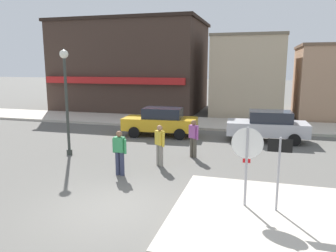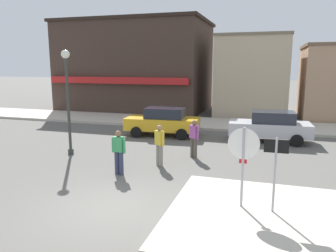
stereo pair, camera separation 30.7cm
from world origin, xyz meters
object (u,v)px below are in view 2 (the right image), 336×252
object	(u,v)px
stop_sign	(243,157)
parked_car_second	(270,126)
pedestrian_crossing_far	(159,144)
lamp_post	(67,87)
one_way_sign	(275,168)
parked_car_nearest	(163,121)
pedestrian_crossing_near	(194,138)
pedestrian_kerb_side	(119,151)

from	to	relation	value
stop_sign	parked_car_second	size ratio (longest dim) A/B	0.56
stop_sign	pedestrian_crossing_far	bearing A→B (deg)	136.83
stop_sign	parked_car_second	world-z (taller)	stop_sign
lamp_post	parked_car_second	distance (m)	10.01
one_way_sign	parked_car_second	world-z (taller)	one_way_sign
stop_sign	parked_car_nearest	bearing A→B (deg)	120.35
pedestrian_crossing_far	stop_sign	bearing A→B (deg)	-43.17
stop_sign	lamp_post	bearing A→B (deg)	154.72
parked_car_second	pedestrian_crossing_near	distance (m)	5.06
lamp_post	pedestrian_kerb_side	size ratio (longest dim) A/B	2.82
one_way_sign	pedestrian_kerb_side	distance (m)	5.56
parked_car_nearest	pedestrian_crossing_far	world-z (taller)	pedestrian_crossing_far
one_way_sign	parked_car_second	size ratio (longest dim) A/B	0.51
stop_sign	lamp_post	distance (m)	8.59
stop_sign	pedestrian_kerb_side	distance (m)	4.80
pedestrian_crossing_near	pedestrian_kerb_side	size ratio (longest dim) A/B	1.00
pedestrian_crossing_near	pedestrian_kerb_side	bearing A→B (deg)	-125.11
stop_sign	lamp_post	size ratio (longest dim) A/B	0.51
pedestrian_crossing_near	stop_sign	bearing A→B (deg)	-63.22
one_way_sign	parked_car_second	distance (m)	8.82
lamp_post	parked_car_nearest	bearing A→B (deg)	60.90
pedestrian_kerb_side	pedestrian_crossing_near	bearing A→B (deg)	54.89
lamp_post	pedestrian_crossing_near	xyz separation A→B (m)	(5.29, 1.06, -2.09)
parked_car_second	pedestrian_kerb_side	xyz separation A→B (m)	(-5.12, -6.96, 0.06)
stop_sign	pedestrian_crossing_far	world-z (taller)	stop_sign
one_way_sign	parked_car_second	xyz separation A→B (m)	(-0.11, 8.80, -0.52)
parked_car_nearest	pedestrian_crossing_near	xyz separation A→B (m)	(2.59, -3.78, 0.06)
parked_car_nearest	parked_car_second	bearing A→B (deg)	2.47
parked_car_second	pedestrian_crossing_near	bearing A→B (deg)	-127.21
parked_car_second	pedestrian_crossing_far	xyz separation A→B (m)	(-4.08, -5.54, 0.06)
pedestrian_crossing_near	pedestrian_kerb_side	xyz separation A→B (m)	(-2.06, -2.93, 0.00)
lamp_post	pedestrian_kerb_side	world-z (taller)	lamp_post
pedestrian_crossing_far	lamp_post	bearing A→B (deg)	174.07
pedestrian_crossing_near	pedestrian_crossing_far	bearing A→B (deg)	-124.03
parked_car_second	pedestrian_crossing_far	world-z (taller)	pedestrian_crossing_far
pedestrian_crossing_near	parked_car_second	bearing A→B (deg)	52.79
stop_sign	parked_car_nearest	xyz separation A→B (m)	(-4.96, 8.46, -0.71)
one_way_sign	pedestrian_crossing_near	size ratio (longest dim) A/B	1.30
stop_sign	parked_car_nearest	world-z (taller)	stop_sign
parked_car_second	pedestrian_kerb_side	world-z (taller)	pedestrian_kerb_side
parked_car_nearest	pedestrian_crossing_near	distance (m)	4.59
parked_car_nearest	pedestrian_crossing_far	bearing A→B (deg)	-73.42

